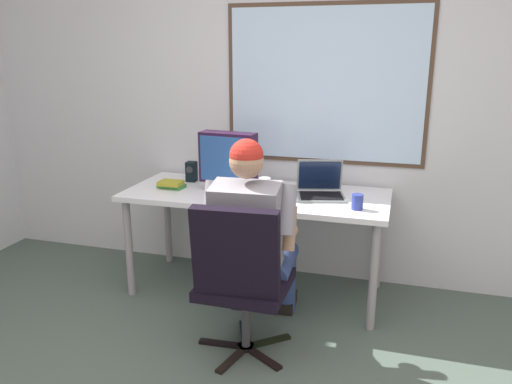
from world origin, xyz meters
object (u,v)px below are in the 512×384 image
laptop (320,187)px  book_stack (171,184)px  office_chair (241,274)px  wine_glass (265,185)px  crt_monitor (228,159)px  coffee_mug (357,202)px  person_seated (252,237)px  desk (256,202)px  desk_speaker (191,172)px

laptop → book_stack: size_ratio=1.88×
office_chair → book_stack: bearing=134.9°
office_chair → book_stack: (-0.78, 0.78, 0.25)m
wine_glass → book_stack: size_ratio=0.79×
crt_monitor → wine_glass: (0.32, -0.18, -0.12)m
book_stack → crt_monitor: bearing=7.6°
coffee_mug → person_seated: bearing=-145.5°
office_chair → laptop: size_ratio=2.51×
book_stack → office_chair: bearing=-45.1°
office_chair → coffee_mug: (0.55, 0.65, 0.27)m
crt_monitor → book_stack: 0.47m
desk → desk_speaker: size_ratio=12.22×
laptop → coffee_mug: bearing=-42.0°
desk_speaker → coffee_mug: (1.27, -0.36, -0.03)m
person_seated → book_stack: bearing=145.7°
laptop → wine_glass: (-0.33, -0.24, 0.05)m
desk → laptop: bearing=6.4°
person_seated → crt_monitor: person_seated is taller
desk → wine_glass: (0.11, -0.19, 0.18)m
crt_monitor → person_seated: bearing=-58.8°
office_chair → coffee_mug: 0.90m
laptop → coffee_mug: 0.37m
desk → person_seated: person_seated is taller
crt_monitor → coffee_mug: size_ratio=4.25×
crt_monitor → coffee_mug: (0.92, -0.19, -0.18)m
office_chair → coffee_mug: size_ratio=9.70×
office_chair → wine_glass: (-0.05, 0.66, 0.33)m
person_seated → book_stack: size_ratio=6.25×
book_stack → desk_speaker: bearing=74.9°
office_chair → desk_speaker: office_chair is taller
wine_glass → desk_speaker: 0.76m
office_chair → crt_monitor: bearing=113.5°
wine_glass → desk_speaker: (-0.67, 0.36, -0.03)m
book_stack → desk: bearing=5.8°
desk → desk_speaker: bearing=163.5°
desk → desk_speaker: 0.60m
desk_speaker → book_stack: size_ratio=0.75×
person_seated → coffee_mug: person_seated is taller
wine_glass → office_chair: bearing=-85.7°
laptop → wine_glass: laptop is taller
crt_monitor → laptop: 0.67m
crt_monitor → wine_glass: bearing=-30.1°
desk → laptop: 0.47m
office_chair → wine_glass: bearing=94.3°
desk_speaker → book_stack: 0.24m
crt_monitor → desk_speaker: (-0.36, 0.17, -0.15)m
office_chair → coffee_mug: office_chair is taller
desk → person_seated: 0.60m
desk_speaker → person_seated: bearing=-46.8°
desk_speaker → coffee_mug: 1.32m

